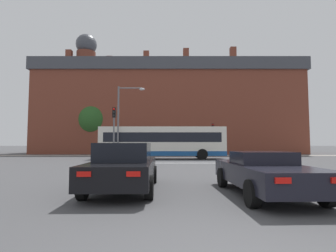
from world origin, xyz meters
TOP-DOWN VIEW (x-y plane):
  - stop_line_strip at (0.00, 17.13)m, footprint 7.93×0.30m
  - far_pavement at (0.00, 30.23)m, footprint 68.81×2.50m
  - brick_civic_building at (-0.85, 39.89)m, footprint 40.22×13.22m
  - car_saloon_left at (-2.18, 5.48)m, footprint 2.01×4.87m
  - car_roadster_right at (1.96, 4.65)m, footprint 2.07×4.73m
  - bus_crossing_lead at (-1.32, 22.60)m, footprint 11.99×2.67m
  - traffic_light_far_right at (4.81, 29.63)m, footprint 0.26×0.31m
  - traffic_light_near_left at (-5.06, 17.65)m, footprint 0.26×0.31m
  - street_lamp_junction at (-4.91, 21.04)m, footprint 2.50×0.36m
  - pedestrian_waiting at (-1.77, 29.84)m, footprint 0.45×0.34m
  - pedestrian_walking_east at (-6.06, 29.70)m, footprint 0.25×0.42m
  - tree_by_building at (-11.63, 35.13)m, footprint 4.71×4.71m

SIDE VIEW (x-z plane):
  - stop_line_strip at x=0.00m, z-range 0.00..0.01m
  - far_pavement at x=0.00m, z-range 0.00..0.01m
  - car_roadster_right at x=1.96m, z-range 0.03..1.26m
  - car_saloon_left at x=-2.18m, z-range 0.01..1.50m
  - pedestrian_walking_east at x=-6.06m, z-range 0.13..1.73m
  - pedestrian_waiting at x=-1.77m, z-range 0.17..2.01m
  - bus_crossing_lead at x=-1.32m, z-range 0.11..3.20m
  - traffic_light_far_right at x=4.81m, z-range 0.70..4.70m
  - traffic_light_near_left at x=-5.06m, z-range 0.74..5.08m
  - street_lamp_junction at x=-4.91m, z-range 0.82..7.61m
  - tree_by_building at x=-11.63m, z-range 1.22..8.63m
  - brick_civic_building at x=-0.85m, z-range -2.81..16.99m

